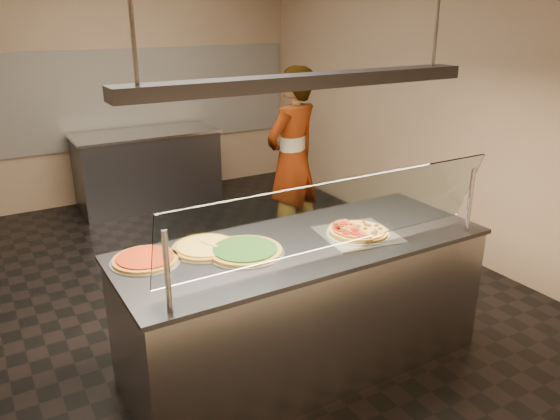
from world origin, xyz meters
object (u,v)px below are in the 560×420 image
pizza_cheese (205,247)px  pizza_spatula (218,244)px  pizza_tomato (145,259)px  worker (292,160)px  serving_counter (303,305)px  pizza_spinach (245,250)px  heat_lamp_housing (307,81)px  prep_table (148,168)px  perforated_tray (358,234)px  half_pizza_pepperoni (346,232)px  half_pizza_sausage (369,228)px  sneeze_guard (338,215)px

pizza_cheese → pizza_spatula: size_ratio=1.82×
pizza_tomato → worker: worker is taller
pizza_tomato → serving_counter: bearing=-13.6°
pizza_spinach → pizza_cheese: size_ratio=1.11×
pizza_spatula → heat_lamp_housing: bearing=-19.5°
pizza_tomato → prep_table: 3.83m
perforated_tray → pizza_spinach: size_ratio=1.12×
perforated_tray → half_pizza_pepperoni: size_ratio=1.30×
half_pizza_sausage → pizza_spinach: half_pizza_sausage is taller
pizza_cheese → worker: (1.62, 1.59, -0.02)m
serving_counter → pizza_cheese: pizza_cheese is taller
sneeze_guard → worker: (1.03, 2.16, -0.30)m
pizza_cheese → prep_table: size_ratio=0.25×
worker → pizza_spinach: bearing=32.3°
pizza_spatula → worker: worker is taller
heat_lamp_housing → half_pizza_sausage: bearing=-9.7°
prep_table → worker: (0.87, -2.05, 0.46)m
pizza_spinach → prep_table: 3.89m
pizza_tomato → worker: size_ratio=0.23×
prep_table → heat_lamp_housing: heat_lamp_housing is taller
half_pizza_pepperoni → pizza_cheese: 0.93m
pizza_cheese → prep_table: pizza_cheese is taller
serving_counter → pizza_cheese: size_ratio=5.54×
sneeze_guard → pizza_spinach: size_ratio=4.52×
serving_counter → sneeze_guard: (0.00, -0.34, 0.76)m
half_pizza_pepperoni → pizza_cheese: half_pizza_pepperoni is taller
serving_counter → heat_lamp_housing: heat_lamp_housing is taller
serving_counter → perforated_tray: perforated_tray is taller
pizza_cheese → prep_table: 3.75m
pizza_cheese → heat_lamp_housing: heat_lamp_housing is taller
serving_counter → pizza_tomato: 1.11m
sneeze_guard → perforated_tray: 0.54m
perforated_tray → half_pizza_sausage: 0.10m
perforated_tray → pizza_spatula: size_ratio=2.26×
half_pizza_sausage → pizza_spinach: size_ratio=0.86×
half_pizza_pepperoni → worker: (0.75, 1.89, -0.04)m
perforated_tray → half_pizza_sausage: half_pizza_sausage is taller
perforated_tray → worker: 2.00m
sneeze_guard → pizza_spinach: (-0.41, 0.39, -0.28)m
half_pizza_pepperoni → pizza_spinach: size_ratio=0.86×
pizza_spinach → pizza_spatula: pizza_spatula is taller
serving_counter → pizza_cheese: bearing=159.4°
pizza_cheese → pizza_tomato: 0.38m
half_pizza_sausage → pizza_spinach: bearing=171.8°
pizza_spinach → sneeze_guard: bearing=-43.6°
perforated_tray → pizza_spinach: bearing=171.0°
pizza_spatula → sneeze_guard: bearing=-45.3°
pizza_tomato → pizza_spatula: (0.45, -0.05, 0.01)m
sneeze_guard → half_pizza_sausage: 0.60m
half_pizza_pepperoni → prep_table: bearing=91.8°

